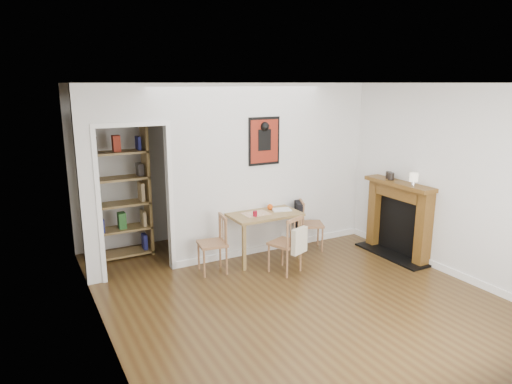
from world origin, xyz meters
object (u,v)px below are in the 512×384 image
dining_table (264,218)px  ceramic_jar_a (391,176)px  chair_right (310,224)px  bookshelf (120,192)px  mantel_lamp (414,178)px  fireplace (399,216)px  chair_front (286,244)px  ceramic_jar_b (389,175)px  orange_fruit (270,207)px  chair_left (212,244)px  notebook (281,210)px  red_glass (255,214)px

dining_table → ceramic_jar_a: (1.83, -0.69, 0.59)m
dining_table → chair_right: bearing=-0.3°
bookshelf → dining_table: bearing=-30.8°
mantel_lamp → fireplace: bearing=72.8°
chair_right → fireplace: 1.37m
mantel_lamp → chair_front: bearing=162.4°
chair_right → ceramic_jar_b: 1.43m
ceramic_jar_a → bookshelf: bearing=154.0°
orange_fruit → chair_front: bearing=-102.1°
chair_left → ceramic_jar_b: ceramic_jar_b is taller
chair_left → bookshelf: bookshelf is taller
mantel_lamp → ceramic_jar_a: 0.48m
chair_right → notebook: chair_right is taller
fireplace → mantel_lamp: bearing=-107.2°
fireplace → mantel_lamp: size_ratio=6.43×
notebook → chair_left: bearing=-174.3°
red_glass → chair_left: bearing=-179.4°
fireplace → dining_table: bearing=155.9°
chair_right → orange_fruit: orange_fruit is taller
red_glass → notebook: bearing=12.3°
chair_right → ceramic_jar_a: 1.45m
fireplace → ceramic_jar_a: 0.62m
notebook → orange_fruit: bearing=144.6°
notebook → ceramic_jar_b: ceramic_jar_b is taller
notebook → ceramic_jar_b: (1.57, -0.59, 0.49)m
bookshelf → fireplace: bearing=-27.5°
bookshelf → notebook: 2.44m
orange_fruit → notebook: orange_fruit is taller
chair_left → red_glass: 0.77m
chair_left → chair_front: (0.91, -0.48, 0.01)m
ceramic_jar_a → chair_front: bearing=177.1°
chair_front → bookshelf: size_ratio=0.40×
chair_front → ceramic_jar_a: ceramic_jar_a is taller
chair_front → bookshelf: (-1.87, 1.70, 0.60)m
dining_table → ceramic_jar_b: 2.05m
dining_table → orange_fruit: (0.17, 0.10, 0.13)m
orange_fruit → dining_table: bearing=-149.6°
chair_left → ceramic_jar_b: (2.76, -0.47, 0.80)m
red_glass → ceramic_jar_a: size_ratio=0.74×
chair_left → red_glass: bearing=0.6°
bookshelf → fireplace: size_ratio=1.65×
fireplace → orange_fruit: 1.98m
ceramic_jar_a → fireplace: bearing=-68.5°
chair_left → ceramic_jar_a: size_ratio=7.25×
chair_right → bookshelf: bearing=157.7°
mantel_lamp → bookshelf: bearing=148.2°
fireplace → orange_fruit: fireplace is taller
ceramic_jar_a → chair_left: bearing=168.1°
red_glass → mantel_lamp: bearing=-27.7°
bookshelf → orange_fruit: 2.27m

